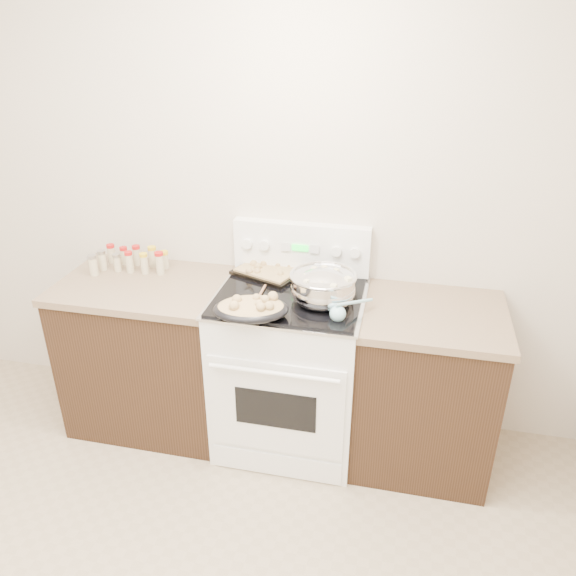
# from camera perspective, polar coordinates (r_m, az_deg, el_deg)

# --- Properties ---
(room_shell) EXTENTS (4.10, 3.60, 2.75)m
(room_shell) POSITION_cam_1_polar(r_m,az_deg,el_deg) (1.54, -24.58, 2.58)
(room_shell) COLOR beige
(room_shell) RESTS_ON ground
(counter_left) EXTENTS (0.93, 0.67, 0.92)m
(counter_left) POSITION_cam_1_polar(r_m,az_deg,el_deg) (3.41, -13.60, -6.33)
(counter_left) COLOR black
(counter_left) RESTS_ON ground
(counter_right) EXTENTS (0.73, 0.67, 0.92)m
(counter_right) POSITION_cam_1_polar(r_m,az_deg,el_deg) (3.12, 13.64, -9.71)
(counter_right) COLOR black
(counter_right) RESTS_ON ground
(kitchen_range) EXTENTS (0.78, 0.73, 1.22)m
(kitchen_range) POSITION_cam_1_polar(r_m,az_deg,el_deg) (3.15, 0.22, -7.92)
(kitchen_range) COLOR white
(kitchen_range) RESTS_ON ground
(mixing_bowl) EXTENTS (0.43, 0.43, 0.20)m
(mixing_bowl) POSITION_cam_1_polar(r_m,az_deg,el_deg) (2.80, 3.57, 0.04)
(mixing_bowl) COLOR silver
(mixing_bowl) RESTS_ON kitchen_range
(roasting_pan) EXTENTS (0.41, 0.33, 0.11)m
(roasting_pan) POSITION_cam_1_polar(r_m,az_deg,el_deg) (2.68, -3.76, -2.05)
(roasting_pan) COLOR black
(roasting_pan) RESTS_ON kitchen_range
(baking_sheet) EXTENTS (0.42, 0.36, 0.06)m
(baking_sheet) POSITION_cam_1_polar(r_m,az_deg,el_deg) (3.12, -2.17, 1.75)
(baking_sheet) COLOR black
(baking_sheet) RESTS_ON kitchen_range
(wooden_spoon) EXTENTS (0.04, 0.28, 0.04)m
(wooden_spoon) POSITION_cam_1_polar(r_m,az_deg,el_deg) (2.80, -3.41, -1.54)
(wooden_spoon) COLOR #A26C4A
(wooden_spoon) RESTS_ON kitchen_range
(blue_ladle) EXTENTS (0.19, 0.23, 0.10)m
(blue_ladle) POSITION_cam_1_polar(r_m,az_deg,el_deg) (2.68, 5.29, -2.48)
(blue_ladle) COLOR #8EC7D4
(blue_ladle) RESTS_ON kitchen_range
(spice_jars) EXTENTS (0.41, 0.23, 0.13)m
(spice_jars) POSITION_cam_1_polar(r_m,az_deg,el_deg) (3.34, -15.67, 2.79)
(spice_jars) COLOR #BFB28C
(spice_jars) RESTS_ON counter_left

